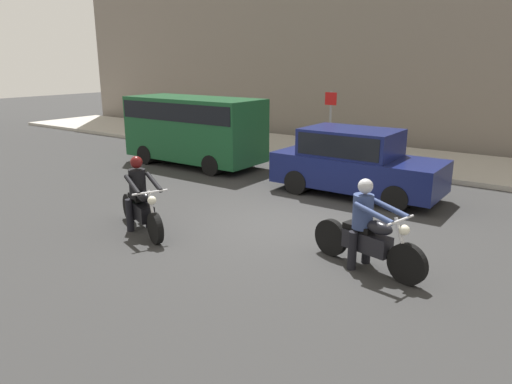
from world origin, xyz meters
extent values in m
plane|color=#2C2C2C|center=(0.00, 0.00, 0.00)|extent=(80.00, 80.00, 0.00)
cube|color=#A8A399|center=(0.00, 8.00, 0.07)|extent=(40.00, 4.40, 0.14)
cylinder|color=black|center=(-1.33, -2.29, 0.30)|extent=(0.61, 0.34, 0.61)
cylinder|color=black|center=(-2.80, -1.67, 0.30)|extent=(0.61, 0.34, 0.61)
cylinder|color=silver|center=(-1.44, -2.24, 0.64)|extent=(0.34, 0.18, 0.74)
cube|color=black|center=(-2.07, -1.98, 0.44)|extent=(0.92, 0.60, 0.32)
ellipsoid|color=black|center=(-1.87, -2.07, 0.80)|extent=(0.54, 0.41, 0.22)
cube|color=black|center=(-2.23, -1.91, 0.70)|extent=(0.57, 0.42, 0.10)
cylinder|color=silver|center=(-1.50, -2.22, 0.98)|extent=(0.31, 0.66, 0.04)
sphere|color=silver|center=(-1.43, -2.25, 0.84)|extent=(0.17, 0.17, 0.17)
cylinder|color=silver|center=(-2.28, -1.72, 0.32)|extent=(0.67, 0.33, 0.07)
cylinder|color=black|center=(-2.27, -2.11, 0.34)|extent=(0.20, 0.20, 0.68)
cylinder|color=black|center=(-2.12, -1.74, 0.34)|extent=(0.20, 0.20, 0.68)
cylinder|color=black|center=(-2.18, -1.94, 0.99)|extent=(0.44, 0.44, 0.59)
cylinder|color=black|center=(-1.92, -2.28, 1.07)|extent=(0.73, 0.38, 0.28)
cylinder|color=black|center=(-1.75, -1.87, 1.07)|extent=(0.73, 0.38, 0.28)
sphere|color=tan|center=(-2.16, -1.94, 1.40)|extent=(0.20, 0.20, 0.20)
sphere|color=#510F0F|center=(-2.16, -1.94, 1.43)|extent=(0.25, 0.25, 0.25)
cylinder|color=black|center=(3.17, -1.21, 0.34)|extent=(0.68, 0.27, 0.67)
cylinder|color=black|center=(1.67, -0.86, 0.34)|extent=(0.68, 0.27, 0.67)
cylinder|color=silver|center=(3.05, -1.18, 0.67)|extent=(0.35, 0.13, 0.74)
cube|color=black|center=(2.42, -1.03, 0.48)|extent=(0.89, 0.47, 0.32)
ellipsoid|color=black|center=(2.64, -1.08, 0.79)|extent=(0.52, 0.34, 0.22)
cube|color=black|center=(2.25, -0.99, 0.69)|extent=(0.56, 0.35, 0.10)
cylinder|color=silver|center=(2.99, -1.17, 1.01)|extent=(0.20, 0.69, 0.04)
sphere|color=silver|center=(3.07, -1.19, 0.87)|extent=(0.17, 0.17, 0.17)
cylinder|color=silver|center=(2.17, -0.81, 0.36)|extent=(0.70, 0.23, 0.07)
cylinder|color=black|center=(2.24, -1.20, 0.33)|extent=(0.18, 0.18, 0.67)
cylinder|color=black|center=(2.33, -0.81, 0.33)|extent=(0.18, 0.18, 0.67)
cylinder|color=navy|center=(2.30, -1.01, 0.98)|extent=(0.41, 0.41, 0.58)
cylinder|color=navy|center=(2.60, -1.30, 1.08)|extent=(0.73, 0.26, 0.23)
cylinder|color=navy|center=(2.70, -0.87, 1.08)|extent=(0.73, 0.26, 0.23)
sphere|color=tan|center=(2.32, -1.01, 1.39)|extent=(0.20, 0.20, 0.20)
sphere|color=#B7B7BC|center=(2.32, -1.01, 1.42)|extent=(0.25, 0.25, 0.25)
cube|color=#164C28|center=(-5.57, 3.47, 1.24)|extent=(4.72, 1.90, 2.00)
cube|color=black|center=(-5.57, 3.47, 1.84)|extent=(4.58, 1.93, 0.56)
cylinder|color=black|center=(-4.11, 3.47, 0.32)|extent=(0.64, 1.96, 0.64)
cylinder|color=black|center=(-7.03, 3.47, 0.32)|extent=(0.64, 1.96, 0.64)
cube|color=#11194C|center=(0.40, 3.11, 0.64)|extent=(4.29, 1.76, 0.80)
cube|color=#11194C|center=(0.19, 3.11, 1.38)|extent=(2.36, 1.62, 0.68)
cube|color=black|center=(0.19, 3.11, 1.38)|extent=(2.17, 1.65, 0.54)
cylinder|color=black|center=(1.73, 3.11, 0.32)|extent=(0.64, 1.82, 0.64)
cylinder|color=black|center=(-0.93, 3.11, 0.32)|extent=(0.64, 1.82, 0.64)
cylinder|color=gray|center=(-2.49, 7.25, 1.25)|extent=(0.08, 0.08, 2.21)
cube|color=red|center=(-2.49, 7.22, 2.10)|extent=(0.44, 0.03, 0.44)
camera|label=1|loc=(5.22, -8.16, 3.41)|focal=33.37mm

